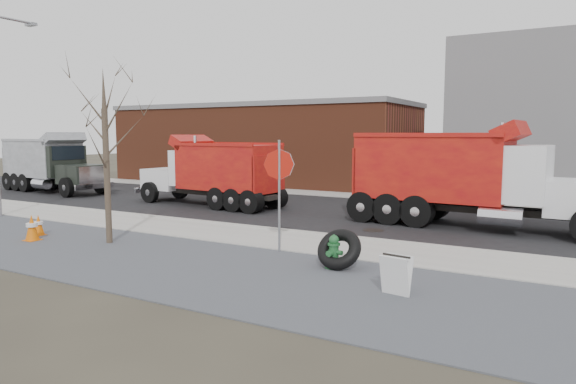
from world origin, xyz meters
The scene contains 17 objects.
ground centered at (0.00, 0.00, 0.00)m, with size 120.00×120.00×0.00m, color #383328.
gravel_verge centered at (0.00, -3.50, 0.01)m, with size 60.00×5.00×0.03m, color slate.
sidewalk centered at (0.00, 0.25, 0.03)m, with size 60.00×2.50×0.06m, color #9E9B93.
curb centered at (0.00, 1.55, 0.06)m, with size 60.00×0.15×0.11m, color #9E9B93.
road centered at (0.00, 6.30, 0.01)m, with size 60.00×9.40×0.02m, color black.
far_sidewalk centered at (0.00, 12.00, 0.03)m, with size 60.00×2.00×0.06m, color #9E9B93.
building_brick centered at (-10.00, 17.00, 2.65)m, with size 20.20×8.20×5.30m.
bare_tree centered at (-3.20, -2.60, 3.30)m, with size 3.20×3.20×5.20m.
fire_hydrant centered at (3.87, -1.96, 0.39)m, with size 0.48×0.47×0.85m.
truck_tire centered at (3.97, -1.89, 0.49)m, with size 1.10×0.94×1.04m.
stop_sign centered at (1.83, -1.10, 2.09)m, with size 0.62×0.61×3.11m.
sandwich_board centered at (5.83, -3.28, 0.44)m, with size 0.65×0.46×0.83m.
traffic_cone_near centered at (-5.53, -3.52, 0.41)m, with size 0.43×0.43×0.82m.
traffic_cone_far centered at (-6.10, -2.91, 0.35)m, with size 0.36×0.36×0.69m.
dump_truck_red_a centered at (5.55, 5.50, 1.86)m, with size 9.13×2.99×3.65m.
dump_truck_red_b centered at (-5.44, 5.41, 1.62)m, with size 7.59×2.78×3.18m.
dump_truck_grey centered at (-17.00, 5.51, 1.69)m, with size 7.46×3.06×3.31m.
Camera 1 is at (8.88, -13.13, 3.26)m, focal length 32.00 mm.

